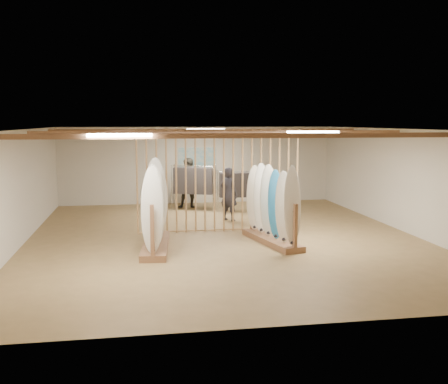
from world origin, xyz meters
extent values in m
plane|color=#9A7A4A|center=(0.00, 0.00, 0.00)|extent=(12.00, 12.00, 0.00)
plane|color=gray|center=(0.00, 0.00, 2.80)|extent=(12.00, 12.00, 0.00)
plane|color=beige|center=(0.00, 6.00, 1.40)|extent=(12.00, 0.00, 12.00)
plane|color=beige|center=(0.00, -6.00, 1.40)|extent=(12.00, 0.00, 12.00)
plane|color=beige|center=(-5.00, 0.00, 1.40)|extent=(0.00, 12.00, 12.00)
plane|color=beige|center=(5.00, 0.00, 1.40)|extent=(0.00, 12.00, 12.00)
cube|color=#8F6141|center=(0.00, 0.00, 2.72)|extent=(9.50, 6.12, 0.10)
cube|color=white|center=(0.00, 0.00, 2.74)|extent=(1.20, 0.35, 0.06)
cylinder|color=tan|center=(-2.20, 0.80, 1.40)|extent=(0.05, 0.05, 2.78)
cylinder|color=tan|center=(-1.94, 0.80, 1.40)|extent=(0.05, 0.05, 2.78)
cylinder|color=tan|center=(-1.68, 0.80, 1.40)|extent=(0.05, 0.05, 2.78)
cylinder|color=tan|center=(-1.42, 0.80, 1.40)|extent=(0.05, 0.05, 2.78)
cylinder|color=tan|center=(-1.16, 0.80, 1.40)|extent=(0.05, 0.05, 2.78)
cylinder|color=tan|center=(-0.91, 0.80, 1.40)|extent=(0.05, 0.05, 2.78)
cylinder|color=tan|center=(-0.65, 0.80, 1.40)|extent=(0.05, 0.05, 2.78)
cylinder|color=tan|center=(-0.39, 0.80, 1.40)|extent=(0.05, 0.05, 2.78)
cylinder|color=tan|center=(-0.13, 0.80, 1.40)|extent=(0.05, 0.05, 2.78)
cylinder|color=tan|center=(0.13, 0.80, 1.40)|extent=(0.05, 0.05, 2.78)
cylinder|color=tan|center=(0.39, 0.80, 1.40)|extent=(0.05, 0.05, 2.78)
cylinder|color=tan|center=(0.65, 0.80, 1.40)|extent=(0.05, 0.05, 2.78)
cylinder|color=tan|center=(0.91, 0.80, 1.40)|extent=(0.05, 0.05, 2.78)
cylinder|color=tan|center=(1.16, 0.80, 1.40)|extent=(0.05, 0.05, 2.78)
cylinder|color=tan|center=(1.42, 0.80, 1.40)|extent=(0.05, 0.05, 2.78)
cylinder|color=tan|center=(1.68, 0.80, 1.40)|extent=(0.05, 0.05, 2.78)
cylinder|color=tan|center=(1.94, 0.80, 1.40)|extent=(0.05, 0.05, 2.78)
cylinder|color=tan|center=(2.20, 0.80, 1.40)|extent=(0.05, 0.05, 2.78)
cube|color=teal|center=(0.00, 5.98, 1.60)|extent=(1.40, 0.03, 0.90)
cube|color=#8F6141|center=(-1.79, -0.90, 0.08)|extent=(0.80, 2.63, 0.16)
cylinder|color=black|center=(-1.79, -0.90, 1.05)|extent=(0.24, 2.53, 0.01)
ellipsoid|color=white|center=(-1.89, -1.99, 1.12)|extent=(0.51, 0.11, 1.93)
ellipsoid|color=white|center=(-1.85, -1.55, 1.12)|extent=(0.51, 0.11, 1.93)
ellipsoid|color=white|center=(-1.81, -1.12, 1.12)|extent=(0.51, 0.11, 1.93)
ellipsoid|color=silver|center=(-1.77, -0.68, 1.12)|extent=(0.51, 0.11, 1.93)
ellipsoid|color=silver|center=(-1.73, -0.24, 1.12)|extent=(0.51, 0.11, 1.93)
ellipsoid|color=white|center=(-1.70, 0.19, 1.12)|extent=(0.51, 0.11, 1.93)
cube|color=#8F6141|center=(1.07, -0.79, 0.07)|extent=(1.05, 2.44, 0.14)
cylinder|color=black|center=(1.07, -0.79, 0.96)|extent=(0.54, 2.27, 0.01)
ellipsoid|color=silver|center=(1.29, -1.75, 1.03)|extent=(0.46, 0.16, 1.77)
ellipsoid|color=white|center=(1.21, -1.37, 1.03)|extent=(0.46, 0.16, 1.77)
ellipsoid|color=#2D8CD1|center=(1.12, -0.98, 1.03)|extent=(0.46, 0.16, 1.77)
ellipsoid|color=silver|center=(1.03, -0.59, 1.03)|extent=(0.46, 0.16, 1.77)
ellipsoid|color=white|center=(0.94, -0.21, 1.03)|extent=(0.46, 0.16, 1.77)
ellipsoid|color=silver|center=(0.85, 0.18, 1.03)|extent=(0.46, 0.16, 1.77)
cylinder|color=silver|center=(-0.31, 4.37, 1.50)|extent=(1.36, 0.56, 0.03)
cube|color=black|center=(-0.31, 4.37, 1.01)|extent=(1.39, 0.83, 0.88)
cylinder|color=silver|center=(-0.31, 4.37, 0.78)|extent=(0.03, 0.03, 1.55)
cylinder|color=silver|center=(1.09, 3.72, 1.36)|extent=(1.32, 0.07, 0.03)
cube|color=black|center=(1.09, 3.72, 0.92)|extent=(1.23, 0.37, 0.80)
cylinder|color=silver|center=(1.09, 3.72, 0.70)|extent=(0.03, 0.03, 1.41)
imported|color=#292830|center=(0.53, 2.32, 0.92)|extent=(0.80, 0.80, 1.85)
imported|color=#343028|center=(-0.40, 4.78, 0.99)|extent=(1.02, 0.83, 1.98)
camera|label=1|loc=(-2.20, -13.14, 3.00)|focal=42.00mm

